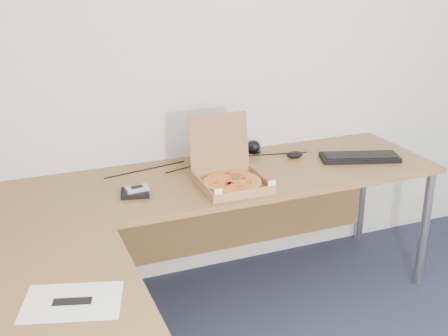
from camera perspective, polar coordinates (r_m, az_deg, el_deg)
name	(u,v)px	position (r m, az deg, el deg)	size (l,w,h in m)	color
desk	(170,229)	(2.50, -5.33, -6.02)	(2.50, 2.20, 0.73)	brown
pizza_box	(231,178)	(2.84, 0.71, -1.03)	(0.32, 0.37, 0.32)	#A87043
drinking_glass	(225,150)	(3.18, 0.05, 1.77)	(0.07, 0.07, 0.12)	white
keyboard	(360,157)	(3.29, 13.29, 1.02)	(0.43, 0.15, 0.03)	black
mouse	(295,154)	(3.26, 7.00, 1.34)	(0.10, 0.07, 0.04)	black
wallet	(135,193)	(2.77, -8.79, -2.45)	(0.13, 0.11, 0.02)	black
phone	(137,189)	(2.76, -8.62, -2.06)	(0.11, 0.06, 0.02)	#B2B5BA
paper_sheet	(72,302)	(2.02, -14.80, -12.67)	(0.32, 0.23, 0.00)	white
dome_speaker	(253,146)	(3.32, 2.94, 2.21)	(0.09, 0.09, 0.08)	black
cable_bundle	(205,163)	(3.16, -1.92, 0.54)	(0.56, 0.04, 0.01)	black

